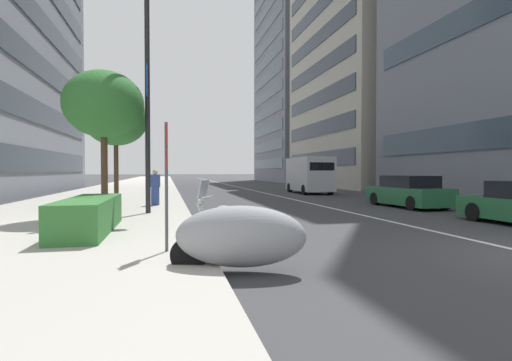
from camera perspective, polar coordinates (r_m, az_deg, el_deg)
sidewalk_right_plaza at (r=36.30m, az=-17.72°, el=-1.22°), size 160.00×8.13×0.15m
lane_centre_stripe at (r=41.79m, az=-2.60°, el=-0.92°), size 110.00×0.16×0.01m
motorcycle_by_sign_pole at (r=6.57m, az=-2.39°, el=-8.04°), size 1.33×2.28×1.12m
motorcycle_under_tarp at (r=9.08m, az=-3.76°, el=-6.49°), size 1.12×1.94×1.48m
car_lead_in_lane at (r=19.74m, az=20.93°, el=-1.60°), size 4.42×1.99×1.46m
delivery_van_ahead at (r=30.15m, az=7.61°, el=0.89°), size 5.42×2.28×2.68m
parking_sign_by_curb at (r=7.75m, az=-12.65°, el=1.37°), size 0.32×0.06×2.46m
street_lamp_with_banners at (r=15.42m, az=-14.10°, el=14.76°), size 1.26×2.31×8.61m
clipped_hedge_bed at (r=10.96m, az=-22.74°, el=-4.55°), size 4.32×1.10×0.84m
street_tree_far_plaza at (r=14.58m, az=-20.94°, el=10.08°), size 2.65×2.65×4.91m
street_tree_mid_sidewalk at (r=20.75m, az=-19.41°, el=8.25°), size 3.03×3.03×5.35m
pedestrian_on_plaza at (r=18.34m, az=-14.21°, el=-0.96°), size 0.33×0.44×1.59m
office_tower_far_left_down_avenue at (r=50.10m, az=19.38°, el=20.88°), size 19.71×18.52×36.93m
office_tower_near_left at (r=68.87m, az=10.10°, el=14.65°), size 19.63×20.37×35.02m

